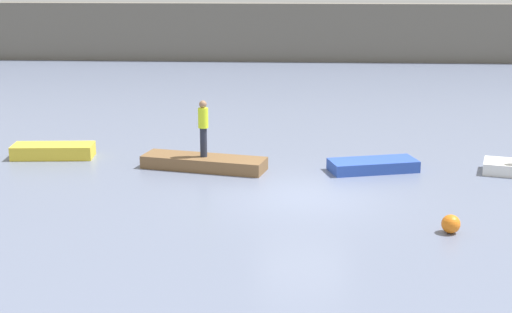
{
  "coord_description": "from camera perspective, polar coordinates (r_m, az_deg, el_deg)",
  "views": [
    {
      "loc": [
        -0.2,
        -20.95,
        6.56
      ],
      "look_at": [
        -1.51,
        2.59,
        0.47
      ],
      "focal_mm": 54.39,
      "sensor_mm": 36.0,
      "label": 1
    }
  ],
  "objects": [
    {
      "name": "rowboat_brown",
      "position": [
        24.7,
        -3.85,
        -0.46
      ],
      "size": [
        4.09,
        1.95,
        0.41
      ],
      "primitive_type": "cube",
      "rotation": [
        0.0,
        0.0,
        -0.23
      ],
      "color": "brown",
      "rests_on": "ground_plane"
    },
    {
      "name": "embankment_wall",
      "position": [
        50.54,
        3.44,
        9.1
      ],
      "size": [
        80.0,
        1.2,
        3.68
      ],
      "primitive_type": "cube",
      "color": "#666056",
      "rests_on": "ground_plane"
    },
    {
      "name": "mooring_buoy",
      "position": [
        19.57,
        14.14,
        -4.83
      ],
      "size": [
        0.46,
        0.46,
        0.46
      ],
      "primitive_type": "sphere",
      "color": "orange",
      "rests_on": "ground_plane"
    },
    {
      "name": "ground_plane",
      "position": [
        21.95,
        3.57,
        -2.92
      ],
      "size": [
        120.0,
        120.0,
        0.0
      ],
      "primitive_type": "plane",
      "color": "slate"
    },
    {
      "name": "person_hiviz_shirt",
      "position": [
        24.41,
        -3.9,
        2.29
      ],
      "size": [
        0.32,
        0.32,
        1.81
      ],
      "color": "#232838",
      "rests_on": "rowboat_brown"
    },
    {
      "name": "rowboat_blue",
      "position": [
        24.69,
        8.6,
        -0.65
      ],
      "size": [
        2.92,
        1.77,
        0.36
      ],
      "primitive_type": "cube",
      "rotation": [
        0.0,
        0.0,
        0.26
      ],
      "color": "#2B4CAD",
      "rests_on": "ground_plane"
    },
    {
      "name": "rowboat_yellow",
      "position": [
        26.9,
        -14.69,
        0.4
      ],
      "size": [
        2.75,
        1.23,
        0.46
      ],
      "primitive_type": "cube",
      "rotation": [
        0.0,
        0.0,
        0.08
      ],
      "color": "gold",
      "rests_on": "ground_plane"
    }
  ]
}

